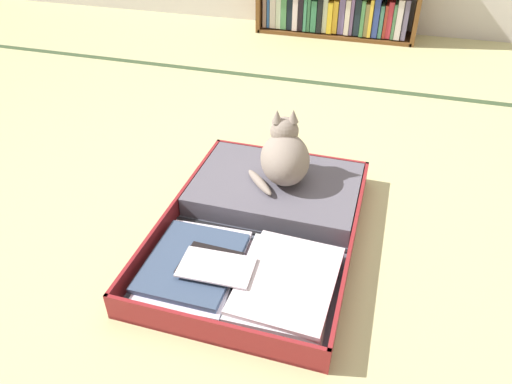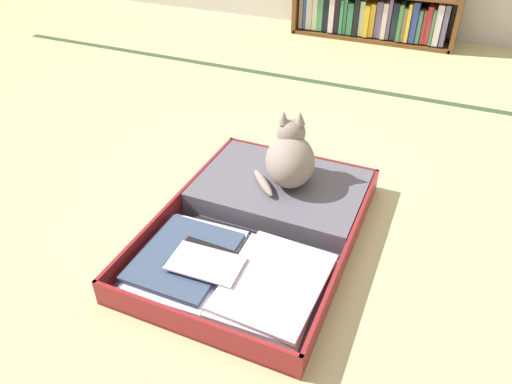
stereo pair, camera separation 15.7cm
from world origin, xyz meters
TOP-DOWN VIEW (x-y plane):
  - ground_plane at (0.00, 0.00)m, footprint 10.00×10.00m
  - tatami_border at (0.00, 1.32)m, footprint 4.80×0.05m
  - open_suitcase at (-0.02, -0.04)m, footprint 0.64×0.92m
  - black_cat at (-0.01, 0.17)m, footprint 0.27×0.29m

SIDE VIEW (x-z plane):
  - ground_plane at x=0.00m, z-range 0.00..0.00m
  - tatami_border at x=0.00m, z-range 0.00..0.00m
  - open_suitcase at x=-0.02m, z-range -0.01..0.09m
  - black_cat at x=-0.01m, z-range 0.06..0.33m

